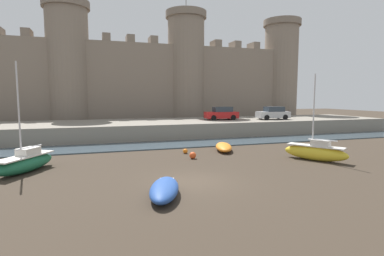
% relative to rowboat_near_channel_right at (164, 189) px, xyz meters
% --- Properties ---
extents(ground_plane, '(160.00, 160.00, 0.00)m').
position_rel_rowboat_near_channel_right_xyz_m(ground_plane, '(1.98, 1.91, -0.36)').
color(ground_plane, '#382D23').
extents(water_channel, '(80.00, 4.50, 0.10)m').
position_rel_rowboat_near_channel_right_xyz_m(water_channel, '(1.98, 14.39, -0.31)').
color(water_channel, '#3D4C56').
rests_on(water_channel, ground).
extents(quay_road, '(62.69, 10.00, 1.73)m').
position_rel_rowboat_near_channel_right_xyz_m(quay_road, '(1.98, 21.64, 0.50)').
color(quay_road, gray).
rests_on(quay_road, ground).
extents(castle, '(56.89, 6.20, 20.42)m').
position_rel_rowboat_near_channel_right_xyz_m(castle, '(1.98, 31.75, 7.30)').
color(castle, gray).
rests_on(castle, ground).
extents(rowboat_near_channel_right, '(2.35, 3.88, 0.70)m').
position_rel_rowboat_near_channel_right_xyz_m(rowboat_near_channel_right, '(0.00, 0.00, 0.00)').
color(rowboat_near_channel_right, '#234793').
rests_on(rowboat_near_channel_right, ground).
extents(rowboat_midflat_left, '(2.42, 3.95, 0.65)m').
position_rel_rowboat_near_channel_right_xyz_m(rowboat_midflat_left, '(7.36, 10.06, -0.02)').
color(rowboat_midflat_left, orange).
rests_on(rowboat_midflat_left, ground).
extents(sailboat_foreground_left, '(3.42, 4.57, 6.69)m').
position_rel_rowboat_near_channel_right_xyz_m(sailboat_foreground_left, '(-7.18, 7.03, 0.25)').
color(sailboat_foreground_left, '#1E6B47').
rests_on(sailboat_foreground_left, ground).
extents(sailboat_midflat_right, '(3.25, 4.34, 6.25)m').
position_rel_rowboat_near_channel_right_xyz_m(sailboat_midflat_right, '(12.16, 4.47, 0.29)').
color(sailboat_midflat_right, yellow).
rests_on(sailboat_midflat_right, ground).
extents(mooring_buoy_mid_mud, '(0.51, 0.51, 0.51)m').
position_rel_rowboat_near_channel_right_xyz_m(mooring_buoy_mid_mud, '(3.84, 7.72, -0.11)').
color(mooring_buoy_mid_mud, '#E04C1E').
rests_on(mooring_buoy_mid_mud, ground).
extents(mooring_buoy_off_centre, '(0.39, 0.39, 0.39)m').
position_rel_rowboat_near_channel_right_xyz_m(mooring_buoy_off_centre, '(3.88, 9.85, -0.17)').
color(mooring_buoy_off_centre, orange).
rests_on(mooring_buoy_off_centre, ground).
extents(car_quay_east, '(4.20, 2.09, 1.62)m').
position_rel_rowboat_near_channel_right_xyz_m(car_quay_east, '(18.47, 19.93, 2.14)').
color(car_quay_east, '#B2B5B7').
rests_on(car_quay_east, quay_road).
extents(car_quay_west, '(4.20, 2.09, 1.62)m').
position_rel_rowboat_near_channel_right_xyz_m(car_quay_west, '(11.96, 21.31, 2.14)').
color(car_quay_west, red).
rests_on(car_quay_west, quay_road).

